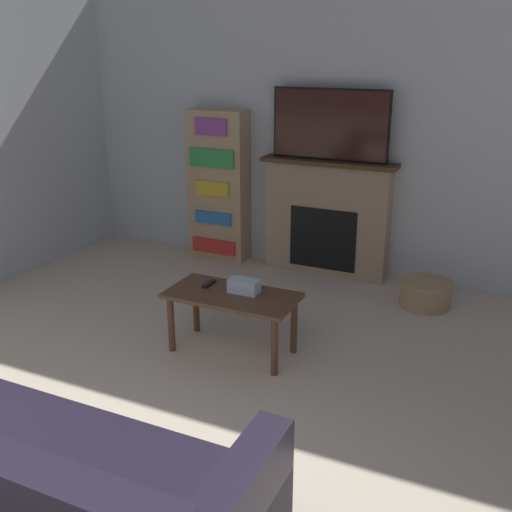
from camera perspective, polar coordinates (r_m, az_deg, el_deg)
wall_back at (r=5.83m, az=8.92°, el=11.22°), size 6.72×0.06×2.70m
fireplace at (r=5.90m, az=6.77°, el=3.68°), size 1.31×0.28×1.14m
tv at (r=5.71m, az=7.07°, el=12.30°), size 1.12×0.03×0.66m
couch at (r=2.98m, az=-20.99°, el=-20.81°), size 2.06×0.95×0.88m
coffee_table at (r=4.36m, az=-2.29°, el=-4.46°), size 0.95×0.48×0.46m
tissue_box at (r=4.33m, az=-1.15°, el=-2.88°), size 0.22×0.12×0.10m
remote_control at (r=4.49m, az=-4.50°, el=-2.64°), size 0.04×0.15×0.02m
bookshelf at (r=6.29m, az=-3.57°, el=6.68°), size 0.62×0.29×1.55m
storage_basket at (r=5.44m, az=15.87°, el=-3.45°), size 0.44×0.44×0.23m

